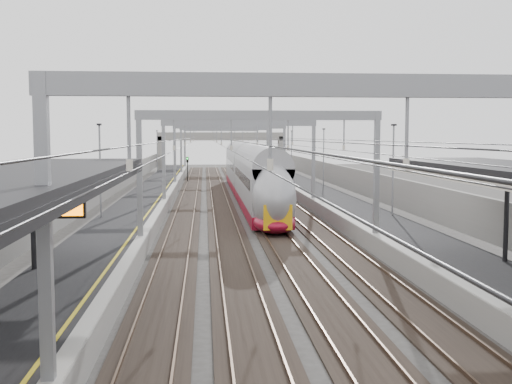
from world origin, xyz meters
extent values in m
cube|color=black|center=(-8.00, 45.00, 0.50)|extent=(4.00, 120.00, 1.00)
cube|color=black|center=(8.00, 45.00, 0.50)|extent=(4.00, 120.00, 1.00)
cube|color=black|center=(-4.50, 45.00, 0.04)|extent=(2.40, 140.00, 0.08)
cube|color=brown|center=(-5.22, 45.00, 0.13)|extent=(0.07, 140.00, 0.14)
cube|color=brown|center=(-3.78, 45.00, 0.13)|extent=(0.07, 140.00, 0.14)
cube|color=black|center=(-1.50, 45.00, 0.04)|extent=(2.40, 140.00, 0.08)
cube|color=brown|center=(-2.22, 45.00, 0.13)|extent=(0.07, 140.00, 0.14)
cube|color=brown|center=(-0.78, 45.00, 0.13)|extent=(0.07, 140.00, 0.14)
cube|color=black|center=(1.50, 45.00, 0.04)|extent=(2.40, 140.00, 0.08)
cube|color=brown|center=(0.78, 45.00, 0.13)|extent=(0.07, 140.00, 0.14)
cube|color=brown|center=(2.22, 45.00, 0.13)|extent=(0.07, 140.00, 0.14)
cube|color=black|center=(4.50, 45.00, 0.04)|extent=(2.40, 140.00, 0.08)
cube|color=brown|center=(3.78, 45.00, 0.13)|extent=(0.07, 140.00, 0.14)
cube|color=brown|center=(5.22, 45.00, 0.13)|extent=(0.07, 140.00, 0.14)
cube|color=gray|center=(-6.30, 2.00, 4.30)|extent=(0.28, 0.28, 6.60)
cube|color=gray|center=(0.00, 2.00, 7.35)|extent=(13.00, 0.25, 0.50)
cube|color=gray|center=(-6.30, 22.00, 4.30)|extent=(0.28, 0.28, 6.60)
cube|color=gray|center=(6.30, 22.00, 4.30)|extent=(0.28, 0.28, 6.60)
cube|color=gray|center=(0.00, 22.00, 7.35)|extent=(13.00, 0.25, 0.50)
cube|color=gray|center=(-6.30, 42.00, 4.30)|extent=(0.28, 0.28, 6.60)
cube|color=gray|center=(6.30, 42.00, 4.30)|extent=(0.28, 0.28, 6.60)
cube|color=gray|center=(0.00, 42.00, 7.35)|extent=(13.00, 0.25, 0.50)
cube|color=gray|center=(-6.30, 62.00, 4.30)|extent=(0.28, 0.28, 6.60)
cube|color=gray|center=(6.30, 62.00, 4.30)|extent=(0.28, 0.28, 6.60)
cube|color=gray|center=(0.00, 62.00, 7.35)|extent=(13.00, 0.25, 0.50)
cube|color=gray|center=(-6.30, 82.00, 4.30)|extent=(0.28, 0.28, 6.60)
cube|color=gray|center=(6.30, 82.00, 4.30)|extent=(0.28, 0.28, 6.60)
cube|color=gray|center=(0.00, 82.00, 7.35)|extent=(13.00, 0.25, 0.50)
cube|color=gray|center=(-6.30, 100.00, 4.30)|extent=(0.28, 0.28, 6.60)
cube|color=gray|center=(6.30, 100.00, 4.30)|extent=(0.28, 0.28, 6.60)
cube|color=gray|center=(0.00, 100.00, 7.35)|extent=(13.00, 0.25, 0.50)
cylinder|color=#262628|center=(-4.50, 50.00, 5.50)|extent=(0.03, 140.00, 0.03)
cylinder|color=#262628|center=(-1.50, 50.00, 5.50)|extent=(0.03, 140.00, 0.03)
cylinder|color=#262628|center=(1.50, 50.00, 5.50)|extent=(0.03, 140.00, 0.03)
cylinder|color=#262628|center=(4.50, 50.00, 5.50)|extent=(0.03, 140.00, 0.03)
cylinder|color=black|center=(-9.70, 14.00, 3.00)|extent=(0.20, 0.20, 4.00)
cube|color=black|center=(-6.60, 4.00, 4.55)|extent=(1.60, 0.15, 0.55)
cube|color=orange|center=(-6.60, 3.92, 4.55)|extent=(1.50, 0.02, 0.42)
cylinder|color=black|center=(9.70, 14.00, 3.00)|extent=(0.20, 0.20, 4.00)
cube|color=gray|center=(0.00, 100.00, 6.20)|extent=(22.00, 2.20, 1.40)
cube|color=gray|center=(-10.50, 100.00, 3.10)|extent=(1.00, 2.20, 6.20)
cube|color=gray|center=(10.50, 100.00, 3.10)|extent=(1.00, 2.20, 6.20)
cube|color=gray|center=(-11.20, 45.00, 1.60)|extent=(0.30, 120.00, 3.20)
cube|color=gray|center=(11.20, 45.00, 1.60)|extent=(0.30, 120.00, 3.20)
cube|color=maroon|center=(1.50, 40.91, 0.61)|extent=(2.80, 23.83, 0.83)
cube|color=gray|center=(1.50, 40.91, 2.58)|extent=(2.80, 23.83, 3.11)
cube|color=black|center=(1.50, 32.57, 0.29)|extent=(2.07, 2.49, 0.52)
cube|color=maroon|center=(1.50, 65.15, 0.61)|extent=(2.80, 23.83, 0.83)
cube|color=gray|center=(1.50, 65.15, 2.58)|extent=(2.80, 23.83, 3.11)
cube|color=black|center=(1.50, 56.81, 0.29)|extent=(2.07, 2.49, 0.52)
ellipsoid|color=gray|center=(1.50, 28.79, 2.27)|extent=(2.80, 5.39, 4.35)
cube|color=#EDA70C|center=(1.50, 26.56, 1.34)|extent=(1.76, 0.12, 1.55)
cube|color=black|center=(1.50, 27.03, 2.89)|extent=(1.66, 0.59, 0.97)
cylinder|color=black|center=(-5.20, 74.59, 1.50)|extent=(0.12, 0.12, 3.00)
cube|color=black|center=(-5.20, 74.59, 3.10)|extent=(0.32, 0.22, 0.75)
sphere|color=#0CE526|center=(-5.20, 74.46, 3.25)|extent=(0.16, 0.16, 0.16)
cylinder|color=black|center=(3.20, 68.22, 1.50)|extent=(0.12, 0.12, 3.00)
cube|color=black|center=(3.20, 68.22, 3.10)|extent=(0.32, 0.22, 0.75)
sphere|color=red|center=(3.20, 68.09, 3.25)|extent=(0.16, 0.16, 0.16)
cylinder|color=black|center=(5.40, 75.92, 1.50)|extent=(0.12, 0.12, 3.00)
cube|color=black|center=(5.40, 75.92, 3.10)|extent=(0.32, 0.22, 0.75)
sphere|color=red|center=(5.40, 75.79, 3.25)|extent=(0.16, 0.16, 0.16)
camera|label=1|loc=(-2.91, -11.74, 6.26)|focal=45.00mm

